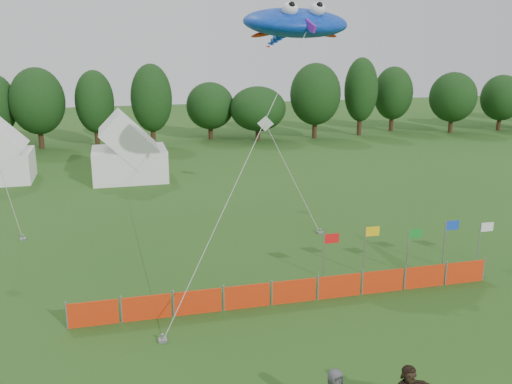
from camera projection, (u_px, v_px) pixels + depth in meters
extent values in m
cylinder|color=#382314|center=(41.00, 136.00, 55.74)|extent=(0.50, 0.50, 2.57)
ellipsoid|color=black|center=(37.00, 101.00, 54.85)|extent=(5.20, 5.20, 5.79)
cylinder|color=#382314|center=(97.00, 134.00, 56.95)|extent=(0.50, 0.50, 2.46)
ellipsoid|color=black|center=(95.00, 102.00, 56.10)|extent=(3.78, 3.78, 5.55)
cylinder|color=#382314|center=(153.00, 133.00, 56.91)|extent=(0.50, 0.50, 2.66)
ellipsoid|color=black|center=(151.00, 98.00, 55.99)|extent=(4.05, 4.05, 5.99)
cylinder|color=#382314|center=(211.00, 130.00, 60.93)|extent=(0.50, 0.50, 1.98)
ellipsoid|color=black|center=(210.00, 106.00, 60.24)|extent=(5.06, 5.06, 4.46)
cylinder|color=#382314|center=(258.00, 132.00, 60.22)|extent=(0.50, 0.50, 1.86)
ellipsoid|color=black|center=(258.00, 109.00, 59.58)|extent=(5.86, 5.86, 4.18)
cylinder|color=#382314|center=(315.00, 126.00, 61.44)|extent=(0.50, 0.50, 2.62)
ellipsoid|color=black|center=(315.00, 94.00, 60.54)|extent=(5.41, 5.41, 5.89)
cylinder|color=#382314|center=(359.00, 123.00, 63.30)|extent=(0.50, 0.50, 2.78)
ellipsoid|color=black|center=(361.00, 90.00, 62.34)|extent=(3.67, 3.67, 6.26)
cylinder|color=#382314|center=(391.00, 120.00, 66.28)|extent=(0.50, 0.50, 2.42)
ellipsoid|color=black|center=(393.00, 93.00, 65.44)|extent=(4.46, 4.46, 5.44)
cylinder|color=#382314|center=(451.00, 123.00, 65.16)|extent=(0.50, 0.50, 2.24)
ellipsoid|color=black|center=(453.00, 97.00, 64.39)|extent=(5.26, 5.26, 5.03)
cylinder|color=#382314|center=(499.00, 121.00, 66.72)|extent=(0.50, 0.50, 2.10)
ellipsoid|color=black|center=(502.00, 98.00, 65.99)|extent=(4.74, 4.74, 4.73)
cube|color=white|center=(4.00, 166.00, 43.23)|extent=(4.17, 4.17, 2.29)
cube|color=white|center=(130.00, 164.00, 43.67)|extent=(5.50, 4.40, 2.42)
cube|color=red|center=(93.00, 314.00, 21.60)|extent=(1.90, 0.06, 1.00)
cube|color=red|center=(146.00, 308.00, 22.07)|extent=(1.90, 0.06, 1.00)
cube|color=red|center=(198.00, 302.00, 22.55)|extent=(1.90, 0.06, 1.00)
cube|color=red|center=(247.00, 297.00, 23.02)|extent=(1.90, 0.06, 1.00)
cube|color=red|center=(294.00, 291.00, 23.50)|extent=(1.90, 0.06, 1.00)
cube|color=red|center=(339.00, 286.00, 23.97)|extent=(1.90, 0.06, 1.00)
cube|color=red|center=(383.00, 281.00, 24.45)|extent=(1.90, 0.06, 1.00)
cube|color=red|center=(424.00, 277.00, 24.92)|extent=(1.90, 0.06, 1.00)
cube|color=red|center=(465.00, 272.00, 25.40)|extent=(1.90, 0.06, 1.00)
cylinder|color=gray|center=(324.00, 256.00, 25.78)|extent=(0.06, 0.06, 2.09)
cube|color=red|center=(332.00, 238.00, 25.65)|extent=(0.70, 0.02, 0.45)
cylinder|color=gray|center=(364.00, 250.00, 26.26)|extent=(0.06, 0.06, 2.25)
cube|color=yellow|center=(372.00, 231.00, 26.11)|extent=(0.70, 0.02, 0.45)
cylinder|color=gray|center=(407.00, 251.00, 26.42)|extent=(0.06, 0.06, 2.09)
cube|color=#148C26|center=(415.00, 234.00, 26.29)|extent=(0.70, 0.02, 0.45)
cylinder|color=gray|center=(444.00, 244.00, 27.01)|extent=(0.06, 0.06, 2.28)
cube|color=blue|center=(452.00, 225.00, 26.86)|extent=(0.70, 0.02, 0.45)
cylinder|color=gray|center=(479.00, 243.00, 27.64)|extent=(0.06, 0.06, 1.99)
cube|color=white|center=(487.00, 227.00, 27.52)|extent=(0.70, 0.02, 0.45)
ellipsoid|color=blue|center=(296.00, 23.00, 29.34)|extent=(6.47, 5.40, 2.00)
sphere|color=white|center=(290.00, 9.00, 27.84)|extent=(0.80, 0.80, 0.80)
sphere|color=white|center=(318.00, 9.00, 28.18)|extent=(0.80, 0.80, 0.80)
ellipsoid|color=red|center=(266.00, 33.00, 29.29)|extent=(1.68, 0.73, 0.26)
ellipsoid|color=red|center=(322.00, 33.00, 30.02)|extent=(1.68, 0.73, 0.26)
cube|color=purple|center=(310.00, 26.00, 27.34)|extent=(0.37, 0.96, 0.70)
cylinder|color=#A5A5A5|center=(246.00, 162.00, 24.12)|extent=(8.30, 8.60, 11.06)
cube|color=gray|center=(163.00, 340.00, 20.58)|extent=(0.30, 0.30, 0.10)
cube|color=white|center=(265.00, 124.00, 37.81)|extent=(1.07, 0.30, 1.07)
cylinder|color=#A5A5A5|center=(291.00, 174.00, 34.85)|extent=(1.05, 8.05, 5.09)
cube|color=gray|center=(320.00, 233.00, 31.87)|extent=(0.30, 0.30, 0.10)
cube|color=gray|center=(23.00, 239.00, 30.87)|extent=(0.30, 0.30, 0.10)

